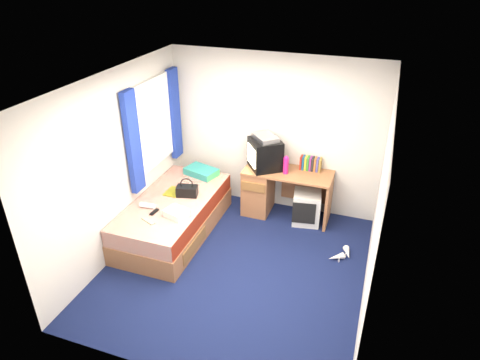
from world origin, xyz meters
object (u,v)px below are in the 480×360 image
(storage_cube, at_px, (307,207))
(handbag, at_px, (187,190))
(aerosol_can, at_px, (284,164))
(vcr, at_px, (266,138))
(magazine, at_px, (174,192))
(remote_control, at_px, (154,212))
(colour_swatch_fan, at_px, (148,221))
(crt_tv, at_px, (265,154))
(pink_water_bottle, at_px, (286,166))
(bed, at_px, (174,216))
(desk, at_px, (270,189))
(pillow, at_px, (201,172))
(white_heels, at_px, (342,255))
(picture_frame, at_px, (320,166))
(towel, at_px, (176,213))
(water_bottle, at_px, (147,205))

(storage_cube, relative_size, handbag, 1.52)
(aerosol_can, xyz_separation_m, handbag, (-1.19, -0.85, -0.21))
(handbag, bearing_deg, aerosol_can, 22.02)
(vcr, distance_m, magazine, 1.54)
(remote_control, bearing_deg, colour_swatch_fan, -76.06)
(crt_tv, distance_m, handbag, 1.26)
(pink_water_bottle, relative_size, remote_control, 1.54)
(bed, height_order, crt_tv, crt_tv)
(desk, bearing_deg, crt_tv, 179.28)
(pillow, relative_size, desk, 0.37)
(bed, xyz_separation_m, desk, (1.13, 0.98, 0.14))
(white_heels, bearing_deg, storage_cube, 132.20)
(bed, height_order, colour_swatch_fan, colour_swatch_fan)
(magazine, height_order, colour_swatch_fan, magazine)
(storage_cube, xyz_separation_m, handbag, (-1.59, -0.72, 0.38))
(desk, bearing_deg, pillow, -171.70)
(picture_frame, distance_m, towel, 2.22)
(desk, height_order, crt_tv, crt_tv)
(desk, distance_m, storage_cube, 0.63)
(storage_cube, height_order, handbag, handbag)
(vcr, distance_m, towel, 1.69)
(crt_tv, bearing_deg, storage_cube, 46.50)
(vcr, relative_size, white_heels, 1.04)
(remote_control, bearing_deg, white_heels, 19.30)
(storage_cube, distance_m, magazine, 1.97)
(remote_control, bearing_deg, pillow, 89.02)
(pillow, xyz_separation_m, remote_control, (-0.15, -1.21, -0.04))
(crt_tv, xyz_separation_m, handbag, (-0.90, -0.81, -0.35))
(storage_cube, distance_m, water_bottle, 2.32)
(crt_tv, bearing_deg, colour_swatch_fan, -70.75)
(towel, relative_size, white_heels, 0.77)
(picture_frame, distance_m, water_bottle, 2.55)
(remote_control, bearing_deg, bed, 85.11)
(towel, distance_m, colour_swatch_fan, 0.37)
(bed, distance_m, magazine, 0.35)
(vcr, bearing_deg, desk, 44.75)
(aerosol_can, bearing_deg, pink_water_bottle, -66.99)
(water_bottle, bearing_deg, towel, -6.67)
(crt_tv, bearing_deg, magazine, -90.93)
(crt_tv, height_order, water_bottle, crt_tv)
(towel, bearing_deg, colour_swatch_fan, -141.23)
(desk, bearing_deg, vcr, 177.52)
(white_heels, bearing_deg, water_bottle, -169.07)
(water_bottle, xyz_separation_m, remote_control, (0.15, -0.08, -0.03))
(pink_water_bottle, height_order, handbag, pink_water_bottle)
(picture_frame, bearing_deg, desk, -165.03)
(desk, relative_size, crt_tv, 2.14)
(pillow, height_order, desk, desk)
(water_bottle, relative_size, remote_control, 1.25)
(crt_tv, relative_size, aerosol_can, 3.57)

